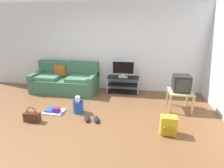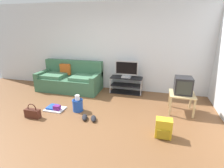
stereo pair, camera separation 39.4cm
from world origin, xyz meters
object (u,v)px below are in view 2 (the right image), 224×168
Objects in this scene: sneakers_pair at (89,118)px; crt_tv at (183,85)px; side_table at (182,96)px; cleaning_bucket at (78,104)px; backpack at (164,128)px; handbag at (33,113)px; tv_stand at (126,85)px; couch at (70,80)px; floor_tray at (55,108)px; flat_tv at (127,69)px.

crt_tv is at bearing 25.46° from sneakers_pair.
side_table is 1.38× the size of cleaning_bucket.
side_table is at bearing -90.00° from crt_tv.
backpack is 2.86m from handbag.
tv_stand reaches higher than backpack.
crt_tv is 1.34m from backpack.
side_table is 1.53× the size of backpack.
tv_stand reaches higher than side_table.
cleaning_bucket is (-2.42, -0.61, -0.50)m from crt_tv.
backpack is (2.92, -1.93, -0.15)m from couch.
floor_tray is (-1.02, 0.24, -0.01)m from sneakers_pair.
sneakers_pair is at bearing -154.54° from crt_tv.
couch is 1.83m from tv_stand.
side_table is at bearing 25.08° from sneakers_pair.
tv_stand is 2.63× the size of backpack.
tv_stand is at bearing 90.00° from flat_tv.
cleaning_bucket is (-2.01, 0.57, -0.01)m from backpack.
floor_tray is (-3.01, -0.69, -0.37)m from side_table.
flat_tv is at bearing -90.00° from tv_stand.
flat_tv reaches higher than backpack.
cleaning_bucket is at bearing -120.93° from flat_tv.
flat_tv reaches higher than side_table.
flat_tv is at bearing 59.07° from cleaning_bucket.
tv_stand is at bearing 148.24° from crt_tv.
handbag is 0.55m from floor_tray.
cleaning_bucket is (-0.91, -1.52, -0.58)m from flat_tv.
side_table reaches higher than sneakers_pair.
cleaning_bucket is 0.56m from sneakers_pair.
side_table is 1.35× the size of sneakers_pair.
flat_tv is at bearing 47.18° from floor_tray.
cleaning_bucket is at bearing -56.37° from couch.
backpack is at bearing 0.15° from handbag.
couch is at bearing 102.26° from floor_tray.
crt_tv is at bearing 19.97° from handbag.
cleaning_bucket is (0.85, 0.58, 0.06)m from handbag.
cleaning_bucket reaches higher than sneakers_pair.
floor_tray is at bearing -170.80° from cleaning_bucket.
tv_stand is 1.41× the size of flat_tv.
tv_stand is at bearing 47.57° from floor_tray.
crt_tv is 3.52m from handbag.
backpack is at bearing -10.31° from floor_tray.
crt_tv is 0.98× the size of cleaning_bucket.
couch reaches higher than crt_tv.
crt_tv is (1.51, -0.91, -0.07)m from flat_tv.
crt_tv is (3.33, -0.75, 0.34)m from couch.
tv_stand is 2.05× the size of floor_tray.
flat_tv reaches higher than couch.
tv_stand is at bearing 5.91° from couch.
couch is 3.52× the size of side_table.
handbag is at bearing 161.40° from backpack.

